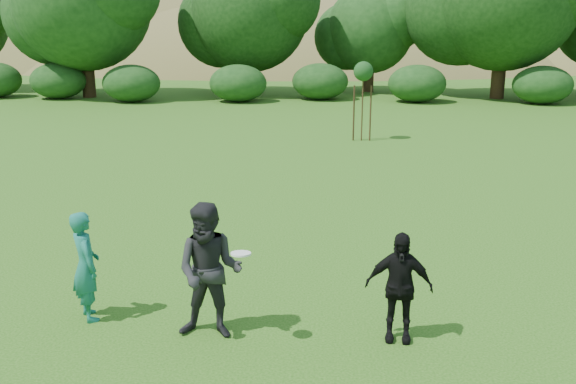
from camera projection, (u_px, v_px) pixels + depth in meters
name	position (u px, v px, depth m)	size (l,w,h in m)	color
ground	(274.00, 314.00, 9.65)	(120.00, 120.00, 0.00)	#19470C
player_teal	(86.00, 266.00, 9.33)	(0.60, 0.39, 1.64)	#176758
player_grey	(210.00, 271.00, 8.75)	(0.94, 0.73, 1.93)	black
player_black	(399.00, 287.00, 8.71)	(0.91, 0.38, 1.56)	black
frisbee	(241.00, 254.00, 8.36)	(0.27, 0.27, 0.04)	white
sapling	(363.00, 74.00, 22.84)	(0.70, 0.70, 2.85)	#3C2B17
hillside	(320.00, 156.00, 78.73)	(150.00, 72.00, 52.00)	olive
tree_row	(377.00, 8.00, 35.79)	(53.92, 10.38, 9.62)	#3A2616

